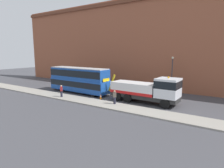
{
  "coord_description": "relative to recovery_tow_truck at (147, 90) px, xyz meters",
  "views": [
    {
      "loc": [
        15.09,
        -22.96,
        6.48
      ],
      "look_at": [
        0.27,
        -0.45,
        2.0
      ],
      "focal_mm": 30.67,
      "sensor_mm": 36.0,
      "label": 1
    }
  ],
  "objects": [
    {
      "name": "ground_plane",
      "position": [
        -5.63,
        0.46,
        -1.76
      ],
      "size": [
        120.0,
        120.0,
        0.0
      ],
      "primitive_type": "plane",
      "color": "#424247"
    },
    {
      "name": "near_kerb",
      "position": [
        -5.63,
        -3.74,
        -1.68
      ],
      "size": [
        60.0,
        2.8,
        0.15
      ],
      "primitive_type": "cube",
      "color": "gray",
      "rests_on": "ground_plane"
    },
    {
      "name": "building_facade",
      "position": [
        -5.63,
        9.32,
        6.31
      ],
      "size": [
        60.0,
        1.5,
        16.0
      ],
      "color": "#935138",
      "rests_on": "ground_plane"
    },
    {
      "name": "recovery_tow_truck",
      "position": [
        0.0,
        0.0,
        0.0
      ],
      "size": [
        10.18,
        2.9,
        3.67
      ],
      "rotation": [
        0.0,
        0.0,
        -0.03
      ],
      "color": "#2D2D2D",
      "rests_on": "ground_plane"
    },
    {
      "name": "double_decker_bus",
      "position": [
        -11.77,
        0.01,
        0.47
      ],
      "size": [
        11.1,
        2.87,
        4.06
      ],
      "rotation": [
        0.0,
        0.0,
        -0.03
      ],
      "color": "#19479E",
      "rests_on": "ground_plane"
    },
    {
      "name": "pedestrian_onlooker",
      "position": [
        -11.35,
        -4.08,
        -0.77
      ],
      "size": [
        0.44,
        0.48,
        1.71
      ],
      "rotation": [
        0.0,
        0.0,
        0.62
      ],
      "color": "#232333",
      "rests_on": "near_kerb"
    },
    {
      "name": "pedestrian_bystander",
      "position": [
        -2.93,
        -3.09,
        -0.77
      ],
      "size": [
        0.47,
        0.46,
        1.71
      ],
      "rotation": [
        0.0,
        0.0,
        2.29
      ],
      "color": "#232333",
      "rests_on": "near_kerb"
    },
    {
      "name": "traffic_cone_near_bus",
      "position": [
        -6.13,
        -1.67,
        -1.42
      ],
      "size": [
        0.36,
        0.36,
        0.72
      ],
      "color": "orange",
      "rests_on": "ground_plane"
    },
    {
      "name": "street_lamp",
      "position": [
        1.05,
        7.12,
        1.71
      ],
      "size": [
        0.36,
        0.36,
        5.83
      ],
      "color": "#38383D",
      "rests_on": "ground_plane"
    }
  ]
}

